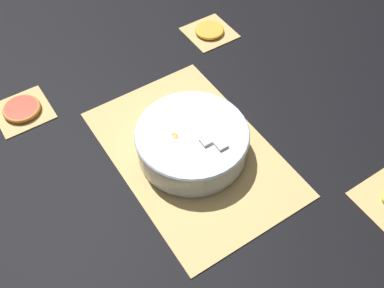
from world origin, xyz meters
The scene contains 7 objects.
ground_plane centered at (0.00, 0.00, 0.00)m, with size 6.00×6.00×0.00m, color black.
bamboo_mat_center centered at (0.00, 0.00, 0.00)m, with size 0.52×0.34×0.01m.
coaster_mat_near_right centered at (0.35, -0.29, 0.00)m, with size 0.14×0.14×0.01m.
coaster_mat_far_right centered at (0.35, 0.29, 0.00)m, with size 0.14×0.14×0.01m.
fruit_salad_bowl centered at (0.00, 0.00, 0.05)m, with size 0.26×0.26×0.08m.
orange_slice_whole centered at (0.35, -0.29, 0.01)m, with size 0.09×0.09×0.01m.
grapefruit_slice centered at (0.35, 0.29, 0.01)m, with size 0.10×0.10×0.01m.
Camera 1 is at (-0.54, 0.35, 0.86)m, focal length 42.00 mm.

